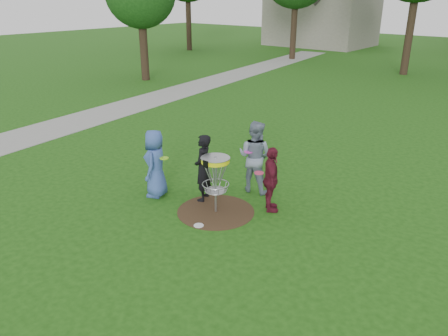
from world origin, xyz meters
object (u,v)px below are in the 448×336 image
Objects in this scene: player_black at (203,168)px; disc_golf_basket at (215,171)px; player_maroon at (271,180)px; player_blue at (155,163)px; player_grey at (255,157)px.

player_black is 0.75m from disc_golf_basket.
player_black reaches higher than player_maroon.
player_black is at bearing 155.13° from disc_golf_basket.
disc_golf_basket is at bearing 69.23° from player_blue.
player_black is 1.07× the size of player_maroon.
player_blue reaches higher than player_maroon.
player_maroon is (0.94, -0.67, -0.15)m from player_grey.
player_black reaches higher than disc_golf_basket.
player_grey reaches higher than player_blue.
player_maroon is 1.29m from disc_golf_basket.
player_black is at bearing 88.64° from player_blue.
disc_golf_basket is (0.02, -1.53, 0.10)m from player_grey.
player_grey is at bearing 128.73° from player_black.
player_blue is 1.20m from player_black.
player_blue reaches higher than player_black.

